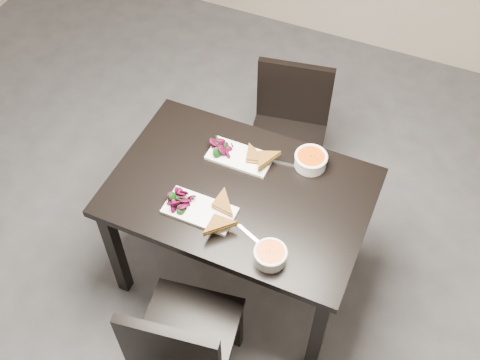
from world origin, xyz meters
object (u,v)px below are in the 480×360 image
(plate_near, at_px, (200,211))
(soup_bowl_far, at_px, (311,160))
(chair_near, at_px, (182,342))
(chair_far, at_px, (289,127))
(soup_bowl_near, at_px, (270,255))
(table, at_px, (240,202))
(plate_far, at_px, (240,157))

(plate_near, relative_size, soup_bowl_far, 2.02)
(chair_near, relative_size, chair_far, 1.00)
(chair_near, xyz_separation_m, chair_far, (-0.03, 1.39, 0.00))
(soup_bowl_near, bearing_deg, table, 132.46)
(soup_bowl_near, distance_m, plate_far, 0.58)
(chair_far, xyz_separation_m, soup_bowl_near, (0.27, -1.00, 0.30))
(table, height_order, plate_far, plate_far)
(chair_far, distance_m, soup_bowl_far, 0.60)
(plate_far, bearing_deg, chair_near, -83.22)
(chair_far, distance_m, plate_near, 0.95)
(plate_near, distance_m, plate_far, 0.37)
(chair_far, relative_size, plate_near, 2.66)
(chair_near, height_order, soup_bowl_far, chair_near)
(chair_near, bearing_deg, chair_far, 82.39)
(plate_near, bearing_deg, table, 58.55)
(table, bearing_deg, soup_bowl_near, -47.54)
(soup_bowl_near, xyz_separation_m, soup_bowl_far, (-0.02, 0.56, 0.00))
(plate_near, relative_size, plate_far, 1.04)
(table, height_order, soup_bowl_far, soup_bowl_far)
(plate_near, distance_m, soup_bowl_near, 0.40)
(table, distance_m, soup_bowl_near, 0.42)
(chair_near, distance_m, soup_bowl_near, 0.55)
(table, xyz_separation_m, soup_bowl_near, (0.27, -0.29, 0.14))
(table, relative_size, soup_bowl_near, 8.37)
(table, xyz_separation_m, plate_far, (-0.08, 0.18, 0.11))
(chair_far, distance_m, soup_bowl_near, 1.08)
(soup_bowl_far, bearing_deg, plate_far, -163.90)
(table, distance_m, plate_far, 0.22)
(chair_near, distance_m, plate_near, 0.58)
(plate_near, height_order, soup_bowl_near, soup_bowl_near)
(chair_near, relative_size, plate_near, 2.66)
(plate_near, xyz_separation_m, plate_far, (0.04, 0.36, -0.00))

